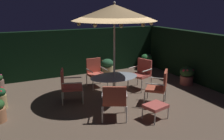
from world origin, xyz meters
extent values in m
cube|color=brown|center=(0.00, 0.00, -0.01)|extent=(7.45, 6.46, 0.02)
cube|color=black|center=(0.00, 3.08, 0.93)|extent=(7.45, 0.30, 1.87)
cube|color=black|center=(3.58, 0.00, 0.93)|extent=(0.30, 6.46, 1.87)
cylinder|color=silver|center=(0.01, -0.07, 0.01)|extent=(0.60, 0.60, 0.03)
cylinder|color=silver|center=(0.01, -0.07, 0.35)|extent=(0.09, 0.09, 0.70)
ellipsoid|color=#99A6B1|center=(0.01, -0.07, 0.72)|extent=(1.50, 1.01, 0.03)
cylinder|color=silver|center=(0.01, -0.07, 1.27)|extent=(0.06, 0.06, 2.55)
cone|color=tan|center=(0.01, -0.07, 2.62)|extent=(2.42, 2.42, 0.45)
sphere|color=silver|center=(0.01, -0.07, 2.88)|extent=(0.07, 0.07, 0.07)
sphere|color=#F9DB8C|center=(1.06, -0.02, 2.33)|extent=(0.10, 0.10, 0.10)
sphere|color=#F9DB8C|center=(0.88, 0.51, 2.33)|extent=(0.10, 0.10, 0.10)
sphere|color=#F9DB8C|center=(0.36, 0.91, 2.33)|extent=(0.10, 0.10, 0.10)
sphere|color=#F9DB8C|center=(-0.32, 0.92, 2.33)|extent=(0.10, 0.10, 0.10)
sphere|color=#F9DB8C|center=(-0.81, 0.58, 2.33)|extent=(0.10, 0.10, 0.10)
sphere|color=#F9DB8C|center=(-1.03, -0.03, 2.33)|extent=(0.10, 0.10, 0.10)
sphere|color=#F9DB8C|center=(-0.83, -0.69, 2.33)|extent=(0.10, 0.10, 0.10)
sphere|color=#F9DB8C|center=(-0.29, -1.07, 2.33)|extent=(0.10, 0.10, 0.10)
sphere|color=#F9DB8C|center=(0.34, -1.06, 2.33)|extent=(0.10, 0.10, 0.10)
sphere|color=#F9DB8C|center=(0.84, -0.71, 2.33)|extent=(0.10, 0.10, 0.10)
cylinder|color=silver|center=(-0.68, -0.81, 0.22)|extent=(0.04, 0.04, 0.44)
cylinder|color=silver|center=(-0.14, -1.08, 0.22)|extent=(0.04, 0.04, 0.44)
cylinder|color=silver|center=(-0.93, -1.33, 0.22)|extent=(0.04, 0.04, 0.44)
cylinder|color=silver|center=(-0.40, -1.60, 0.22)|extent=(0.04, 0.04, 0.44)
cube|color=#BC503A|center=(-0.54, -1.21, 0.47)|extent=(0.77, 0.76, 0.07)
cube|color=#BC503A|center=(-0.66, -1.45, 0.72)|extent=(0.54, 0.30, 0.44)
cylinder|color=silver|center=(-0.81, -1.07, 0.67)|extent=(0.27, 0.51, 0.04)
cylinder|color=silver|center=(-0.27, -1.34, 0.67)|extent=(0.27, 0.51, 0.04)
cylinder|color=silver|center=(0.54, -0.96, 0.22)|extent=(0.04, 0.04, 0.44)
cylinder|color=silver|center=(0.94, -0.53, 0.22)|extent=(0.04, 0.04, 0.44)
cylinder|color=silver|center=(0.94, -1.33, 0.22)|extent=(0.04, 0.04, 0.44)
cylinder|color=silver|center=(1.33, -0.90, 0.22)|extent=(0.04, 0.04, 0.44)
cube|color=#B8523A|center=(0.94, -0.93, 0.47)|extent=(0.77, 0.78, 0.07)
cube|color=#B8523A|center=(1.13, -1.11, 0.77)|extent=(0.42, 0.45, 0.51)
cylinder|color=silver|center=(0.74, -1.14, 0.70)|extent=(0.40, 0.38, 0.04)
cylinder|color=silver|center=(1.14, -0.72, 0.70)|extent=(0.40, 0.38, 0.04)
cylinder|color=silver|center=(1.05, -0.02, 0.23)|extent=(0.04, 0.04, 0.45)
cylinder|color=silver|center=(0.85, 0.55, 0.23)|extent=(0.04, 0.04, 0.45)
cylinder|color=silver|center=(1.55, 0.16, 0.23)|extent=(0.04, 0.04, 0.45)
cylinder|color=silver|center=(1.35, 0.72, 0.23)|extent=(0.04, 0.04, 0.45)
cube|color=#C15146|center=(1.20, 0.35, 0.49)|extent=(0.69, 0.72, 0.07)
cube|color=#C15146|center=(1.44, 0.44, 0.77)|extent=(0.25, 0.56, 0.50)
cylinder|color=silver|center=(1.30, 0.07, 0.73)|extent=(0.49, 0.21, 0.04)
cylinder|color=silver|center=(1.10, 0.63, 0.73)|extent=(0.49, 0.21, 0.04)
cylinder|color=silver|center=(0.25, 0.92, 0.20)|extent=(0.04, 0.04, 0.41)
cylinder|color=silver|center=(-0.31, 0.90, 0.20)|extent=(0.04, 0.04, 0.41)
cylinder|color=silver|center=(0.22, 1.49, 0.20)|extent=(0.04, 0.04, 0.41)
cylinder|color=silver|center=(-0.33, 1.46, 0.20)|extent=(0.04, 0.04, 0.41)
cube|color=#C65543|center=(-0.04, 1.19, 0.44)|extent=(0.57, 0.58, 0.07)
cube|color=#C65543|center=(-0.06, 1.46, 0.73)|extent=(0.54, 0.08, 0.51)
cylinder|color=silver|center=(0.24, 1.20, 0.64)|extent=(0.06, 0.55, 0.04)
cylinder|color=silver|center=(-0.32, 1.18, 0.64)|extent=(0.06, 0.55, 0.04)
cylinder|color=beige|center=(-0.84, 0.46, 0.20)|extent=(0.04, 0.04, 0.41)
cylinder|color=beige|center=(-0.99, -0.04, 0.20)|extent=(0.04, 0.04, 0.41)
cylinder|color=beige|center=(-1.40, 0.63, 0.20)|extent=(0.04, 0.04, 0.41)
cylinder|color=beige|center=(-1.55, 0.13, 0.20)|extent=(0.04, 0.04, 0.41)
cube|color=#C25045|center=(-1.20, 0.29, 0.44)|extent=(0.70, 0.66, 0.07)
cube|color=#C25045|center=(-1.47, 0.37, 0.74)|extent=(0.20, 0.50, 0.52)
cylinder|color=beige|center=(-1.12, 0.54, 0.67)|extent=(0.55, 0.20, 0.04)
cylinder|color=beige|center=(-1.27, 0.04, 0.67)|extent=(0.55, 0.20, 0.04)
cylinder|color=silver|center=(0.07, -1.58, 0.16)|extent=(0.03, 0.03, 0.32)
cylinder|color=silver|center=(0.57, -1.46, 0.16)|extent=(0.03, 0.03, 0.32)
cylinder|color=silver|center=(0.17, -1.99, 0.16)|extent=(0.03, 0.03, 0.32)
cylinder|color=silver|center=(0.67, -1.87, 0.16)|extent=(0.03, 0.03, 0.32)
cube|color=#C5544B|center=(0.37, -1.72, 0.36)|extent=(0.63, 0.56, 0.08)
cylinder|color=tan|center=(0.94, 2.45, 0.17)|extent=(0.47, 0.47, 0.34)
ellipsoid|color=#265434|center=(0.94, 2.45, 0.48)|extent=(0.51, 0.51, 0.36)
sphere|color=orange|center=(1.09, 2.43, 0.52)|extent=(0.11, 0.11, 0.11)
sphere|color=#D77446|center=(1.00, 2.66, 0.56)|extent=(0.07, 0.07, 0.07)
sphere|color=orange|center=(0.79, 2.60, 0.55)|extent=(0.07, 0.07, 0.07)
sphere|color=#DE7340|center=(0.79, 2.38, 0.55)|extent=(0.10, 0.10, 0.10)
sphere|color=#E38C45|center=(0.96, 2.29, 0.52)|extent=(0.11, 0.11, 0.11)
sphere|color=#EA437D|center=(-3.09, 2.55, 0.47)|extent=(0.06, 0.06, 0.06)
sphere|color=silver|center=(-3.15, -0.12, 0.46)|extent=(0.10, 0.10, 0.10)
cylinder|color=tan|center=(-3.16, 0.68, 0.20)|extent=(0.33, 0.33, 0.40)
ellipsoid|color=#1B512C|center=(-3.16, 0.68, 0.49)|extent=(0.32, 0.32, 0.23)
sphere|color=red|center=(-3.02, 0.71, 0.49)|extent=(0.08, 0.08, 0.08)
sphere|color=red|center=(-3.10, 0.80, 0.56)|extent=(0.08, 0.08, 0.08)
sphere|color=red|center=(-3.12, 0.57, 0.54)|extent=(0.06, 0.06, 0.06)
cylinder|color=#A1634D|center=(2.86, 2.44, 0.20)|extent=(0.41, 0.41, 0.40)
ellipsoid|color=#2C7436|center=(2.86, 2.44, 0.53)|extent=(0.49, 0.49, 0.34)
sphere|color=#E74768|center=(3.01, 2.40, 0.64)|extent=(0.10, 0.10, 0.10)
sphere|color=#E74774|center=(3.00, 2.57, 0.55)|extent=(0.07, 0.07, 0.07)
sphere|color=#E1487A|center=(2.79, 2.56, 0.57)|extent=(0.08, 0.08, 0.08)
sphere|color=#DC4768|center=(2.75, 2.47, 0.59)|extent=(0.11, 0.11, 0.11)
sphere|color=#D5586F|center=(2.80, 2.27, 0.60)|extent=(0.09, 0.09, 0.09)
sphere|color=#EC4E67|center=(2.92, 2.28, 0.57)|extent=(0.10, 0.10, 0.10)
cylinder|color=#B25C4E|center=(3.01, 0.03, 0.16)|extent=(0.46, 0.46, 0.33)
ellipsoid|color=#284721|center=(3.01, 0.03, 0.47)|extent=(0.52, 0.52, 0.37)
sphere|color=red|center=(3.16, 0.04, 0.48)|extent=(0.09, 0.09, 0.09)
sphere|color=#DA3346|center=(3.05, 0.18, 0.50)|extent=(0.10, 0.10, 0.10)
sphere|color=red|center=(2.88, 0.19, 0.49)|extent=(0.06, 0.06, 0.06)
sphere|color=red|center=(2.81, -0.02, 0.56)|extent=(0.10, 0.10, 0.10)
sphere|color=#CC3945|center=(2.87, -0.14, 0.59)|extent=(0.07, 0.07, 0.07)
sphere|color=#D22843|center=(3.12, -0.14, 0.55)|extent=(0.10, 0.10, 0.10)
camera|label=1|loc=(-3.01, -6.19, 2.82)|focal=37.80mm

